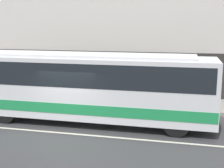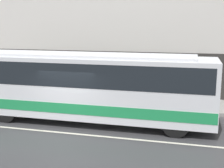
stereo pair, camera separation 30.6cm
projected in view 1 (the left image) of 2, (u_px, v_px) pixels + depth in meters
name	position (u px, v px, depth m)	size (l,w,h in m)	color
ground_plane	(63.00, 133.00, 12.94)	(60.00, 60.00, 0.00)	#38383A
sidewalk	(99.00, 100.00, 18.16)	(60.00, 2.97, 0.18)	gray
lane_stripe	(63.00, 133.00, 12.94)	(54.00, 0.14, 0.01)	beige
transit_bus	(84.00, 84.00, 14.21)	(11.67, 2.52, 3.14)	silver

